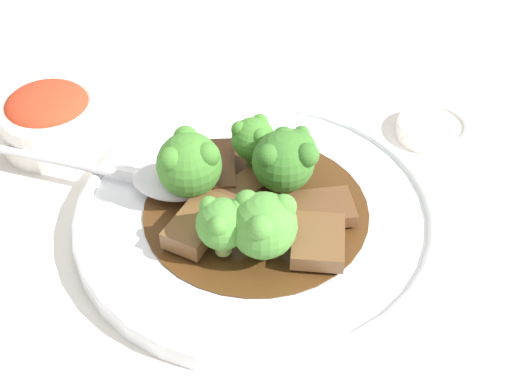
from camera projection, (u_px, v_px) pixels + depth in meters
name	position (u px, v px, depth m)	size (l,w,h in m)	color
ground_plane	(256.00, 223.00, 0.57)	(4.00, 4.00, 0.00)	silver
main_plate	(256.00, 214.00, 0.56)	(0.29, 0.29, 0.02)	white
beef_strip_0	(314.00, 209.00, 0.54)	(0.07, 0.06, 0.01)	brown
beef_strip_1	(199.00, 223.00, 0.53)	(0.07, 0.05, 0.01)	brown
beef_strip_2	(233.00, 195.00, 0.56)	(0.07, 0.03, 0.01)	brown
beef_strip_3	(215.00, 167.00, 0.58)	(0.06, 0.07, 0.01)	#56331E
beef_strip_4	(318.00, 241.00, 0.52)	(0.06, 0.06, 0.01)	brown
broccoli_floret_0	(287.00, 163.00, 0.54)	(0.05, 0.05, 0.06)	#8EB756
broccoli_floret_1	(264.00, 224.00, 0.50)	(0.05, 0.05, 0.05)	#8EB756
broccoli_floret_2	(253.00, 138.00, 0.57)	(0.04, 0.04, 0.05)	#7FA84C
broccoli_floret_3	(189.00, 163.00, 0.54)	(0.05, 0.05, 0.06)	#7FA84C
broccoli_floret_4	(222.00, 223.00, 0.50)	(0.04, 0.04, 0.05)	#8EB756
broccoli_floret_5	(295.00, 149.00, 0.57)	(0.03, 0.03, 0.04)	#7FA84C
serving_spoon	(146.00, 177.00, 0.57)	(0.15, 0.21, 0.01)	silver
side_bowl_kimchi	(50.00, 117.00, 0.63)	(0.09, 0.09, 0.05)	white
sauce_dish	(432.00, 128.00, 0.65)	(0.07, 0.07, 0.01)	white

